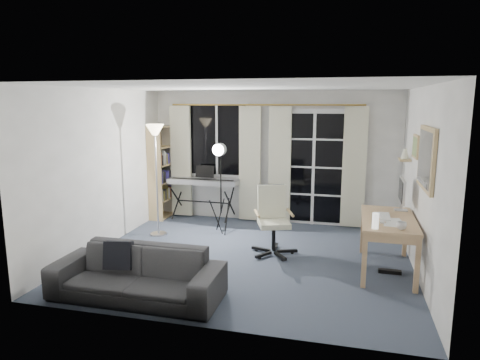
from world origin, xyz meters
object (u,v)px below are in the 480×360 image
sofa (136,266)px  office_chair (273,214)px  mug (402,225)px  torchiere_lamp (155,147)px  keyboard_piano (203,182)px  bookshelf (162,174)px  monitor (402,192)px  desk (388,225)px  studio_light (220,160)px

sofa → office_chair: bearing=56.9°
mug → sofa: size_ratio=0.06×
torchiere_lamp → keyboard_piano: size_ratio=1.39×
bookshelf → mug: 4.72m
bookshelf → sofa: bearing=-68.7°
office_chair → bookshelf: bearing=128.5°
keyboard_piano → mug: keyboard_piano is taller
office_chair → monitor: 1.83m
desk → mug: bearing=-77.8°
bookshelf → keyboard_piano: size_ratio=1.33×
torchiere_lamp → sofa: size_ratio=0.95×
keyboard_piano → sofa: (0.31, -3.25, -0.35)m
office_chair → keyboard_piano: bearing=118.6°
torchiere_lamp → monitor: bearing=-3.5°
monitor → sofa: (-3.01, -1.98, -0.61)m
studio_light → monitor: (2.78, -0.55, -0.27)m
office_chair → sofa: 2.25m
bookshelf → torchiere_lamp: 1.39m
studio_light → monitor: studio_light is taller
torchiere_lamp → bookshelf: bearing=110.2°
bookshelf → office_chair: size_ratio=1.77×
keyboard_piano → sofa: keyboard_piano is taller
sofa → mug: bearing=19.8°
studio_light → monitor: size_ratio=3.04×
keyboard_piano → office_chair: bearing=-41.0°
keyboard_piano → monitor: (3.32, -1.26, 0.26)m
keyboard_piano → office_chair: 2.07m
torchiere_lamp → mug: (3.68, -1.18, -0.71)m
monitor → sofa: size_ratio=0.27×
keyboard_piano → mug: bearing=-33.7°
desk → mug: mug is taller
mug → keyboard_piano: bearing=145.5°
keyboard_piano → studio_light: bearing=-52.2°
torchiere_lamp → mug: torchiere_lamp is taller
keyboard_piano → torchiere_lamp: bearing=-112.7°
monitor → mug: (-0.10, -0.95, -0.21)m
bookshelf → sofa: size_ratio=0.91×
keyboard_piano → sofa: size_ratio=0.69×
studio_light → sofa: 2.69m
keyboard_piano → monitor: size_ratio=2.59×
torchiere_lamp → sofa: torchiere_lamp is taller
monitor → mug: bearing=-94.9°
bookshelf → sofa: bookshelf is taller
bookshelf → monitor: bearing=-16.4°
mug → monitor: bearing=84.2°
torchiere_lamp → desk: (3.58, -0.68, -0.86)m
bookshelf → monitor: bookshelf is taller
office_chair → mug: size_ratio=8.49×
monitor → sofa: monitor is taller
office_chair → desk: size_ratio=0.74×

